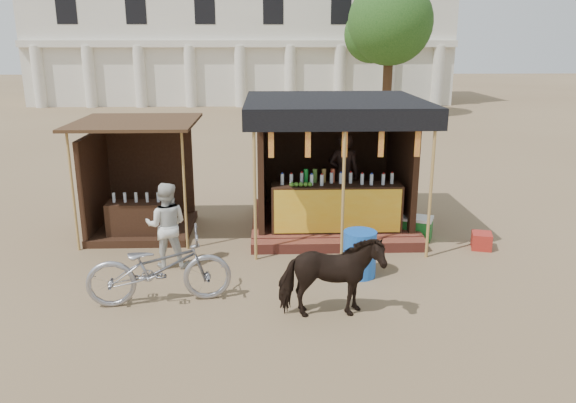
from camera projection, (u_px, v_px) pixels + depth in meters
The scene contains 11 objects.
ground at pixel (291, 295), 8.98m from camera, with size 120.00×120.00×0.00m, color #846B4C.
main_stall at pixel (333, 181), 11.96m from camera, with size 3.60×3.61×2.78m.
secondary_stall at pixel (134, 193), 11.75m from camera, with size 2.40×2.40×2.38m.
cow at pixel (331, 277), 8.11m from camera, with size 0.68×1.49×1.26m, color black.
motorbike at pixel (159, 268), 8.59m from camera, with size 0.76×2.19×1.15m, color #93939B.
bystander at pixel (167, 225), 9.93m from camera, with size 0.75×0.59×1.55m, color silver.
blue_barrel at pixel (360, 254), 9.62m from camera, with size 0.57×0.57×0.80m, color blue.
red_crate at pixel (481, 241), 10.95m from camera, with size 0.37×0.40×0.32m, color #A1231A.
cooler at pixel (416, 227), 11.50m from camera, with size 0.76×0.66×0.46m.
background_building at pixel (242, 39), 36.56m from camera, with size 26.00×7.45×8.18m.
tree at pixel (386, 26), 29.15m from camera, with size 4.50×4.40×7.00m.
Camera 1 is at (-0.34, -8.20, 3.94)m, focal length 35.00 mm.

